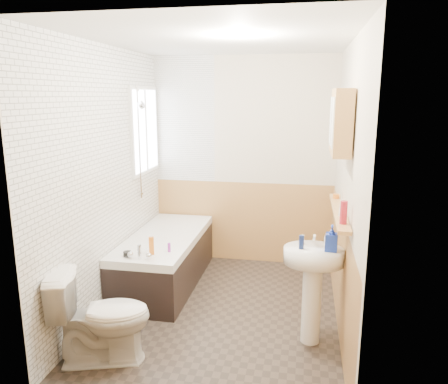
{
  "coord_description": "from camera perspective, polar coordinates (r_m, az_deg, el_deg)",
  "views": [
    {
      "loc": [
        0.74,
        -3.8,
        2.04
      ],
      "look_at": [
        0.0,
        0.15,
        1.15
      ],
      "focal_mm": 35.0,
      "sensor_mm": 36.0,
      "label": 1
    }
  ],
  "objects": [
    {
      "name": "foam_can",
      "position": [
        3.39,
        15.36,
        -2.6
      ],
      "size": [
        0.06,
        0.06,
        0.18
      ],
      "primitive_type": "cylinder",
      "rotation": [
        0.0,
        0.0,
        0.2
      ],
      "color": "maroon",
      "rests_on": "pine_shelf"
    },
    {
      "name": "tile_cladding_left",
      "position": [
        4.29,
        -14.83,
        1.46
      ],
      "size": [
        0.01,
        2.8,
        2.5
      ],
      "primitive_type": "cube",
      "color": "white",
      "rests_on": "wall_left"
    },
    {
      "name": "pine_shelf",
      "position": [
        3.82,
        14.79,
        -2.46
      ],
      "size": [
        0.1,
        1.23,
        0.03
      ],
      "primitive_type": "cube",
      "color": "tan",
      "rests_on": "wall_right"
    },
    {
      "name": "orange_bottle",
      "position": [
        4.29,
        -7.18,
        -7.2
      ],
      "size": [
        0.04,
        0.04,
        0.09
      ],
      "primitive_type": "cylinder",
      "rotation": [
        0.0,
        0.0,
        -0.25
      ],
      "color": "purple",
      "rests_on": "bathtub"
    },
    {
      "name": "wall_back",
      "position": [
        5.32,
        2.51,
        3.95
      ],
      "size": [
        2.2,
        0.02,
        2.5
      ],
      "primitive_type": "cube",
      "color": "beige",
      "rests_on": "ground"
    },
    {
      "name": "blue_gel",
      "position": [
        4.23,
        -9.46,
        -6.95
      ],
      "size": [
        0.06,
        0.05,
        0.17
      ],
      "primitive_type": "cube",
      "rotation": [
        0.0,
        0.0,
        0.35
      ],
      "color": "orange",
      "rests_on": "bathtub"
    },
    {
      "name": "wainscot_right",
      "position": [
        4.11,
        14.9,
        -9.94
      ],
      "size": [
        0.01,
        2.8,
        1.0
      ],
      "primitive_type": "cube",
      "color": "tan",
      "rests_on": "wall_right"
    },
    {
      "name": "tile_return_back",
      "position": [
        5.39,
        -5.23,
        9.38
      ],
      "size": [
        0.75,
        0.01,
        1.5
      ],
      "primitive_type": "cube",
      "color": "white",
      "rests_on": "wall_back"
    },
    {
      "name": "clear_bottle",
      "position": [
        3.58,
        10.07,
        -6.47
      ],
      "size": [
        0.05,
        0.05,
        0.11
      ],
      "primitive_type": "cylinder",
      "rotation": [
        0.0,
        0.0,
        0.24
      ],
      "color": "navy",
      "rests_on": "sink"
    },
    {
      "name": "wall_right",
      "position": [
        3.9,
        15.84,
        0.31
      ],
      "size": [
        0.02,
        2.8,
        2.5
      ],
      "primitive_type": "cube",
      "color": "beige",
      "rests_on": "ground"
    },
    {
      "name": "sink",
      "position": [
        3.72,
        11.51,
        -10.66
      ],
      "size": [
        0.49,
        0.39,
        0.94
      ],
      "rotation": [
        0.0,
        0.0,
        -0.06
      ],
      "color": "white",
      "rests_on": "floor"
    },
    {
      "name": "ceiling",
      "position": [
        3.89,
        -0.43,
        19.28
      ],
      "size": [
        2.8,
        2.8,
        0.0
      ],
      "primitive_type": "plane",
      "rotation": [
        3.14,
        0.0,
        0.0
      ],
      "color": "white",
      "rests_on": "ground"
    },
    {
      "name": "wall_front",
      "position": [
        2.62,
        -6.33,
        -5.16
      ],
      "size": [
        2.2,
        0.02,
        2.5
      ],
      "primitive_type": "cube",
      "color": "beige",
      "rests_on": "ground"
    },
    {
      "name": "shower_riser",
      "position": [
        4.86,
        -10.97,
        7.48
      ],
      "size": [
        0.11,
        0.08,
        1.23
      ],
      "color": "silver",
      "rests_on": "wall_left"
    },
    {
      "name": "floor",
      "position": [
        4.37,
        -0.38,
        -15.31
      ],
      "size": [
        2.8,
        2.8,
        0.0
      ],
      "primitive_type": "plane",
      "color": "#2B231E",
      "rests_on": "ground"
    },
    {
      "name": "cream_jar",
      "position": [
        4.25,
        -12.52,
        -7.9
      ],
      "size": [
        0.09,
        0.09,
        0.05
      ],
      "primitive_type": "cylinder",
      "rotation": [
        0.0,
        0.0,
        0.23
      ],
      "color": "black",
      "rests_on": "bathtub"
    },
    {
      "name": "wall_left",
      "position": [
        4.3,
        -15.1,
        1.47
      ],
      "size": [
        0.02,
        2.8,
        2.5
      ],
      "primitive_type": "cube",
      "color": "beige",
      "rests_on": "ground"
    },
    {
      "name": "bathtub",
      "position": [
        4.9,
        -7.67,
        -8.55
      ],
      "size": [
        0.7,
        1.66,
        0.7
      ],
      "color": "black",
      "rests_on": "floor"
    },
    {
      "name": "window",
      "position": [
        5.09,
        -10.24,
        7.92
      ],
      "size": [
        0.03,
        0.79,
        0.99
      ],
      "color": "white",
      "rests_on": "wall_left"
    },
    {
      "name": "toilet",
      "position": [
        3.63,
        -15.72,
        -15.42
      ],
      "size": [
        0.84,
        0.62,
        0.74
      ],
      "primitive_type": "imported",
      "rotation": [
        0.0,
        0.0,
        1.87
      ],
      "color": "white",
      "rests_on": "floor"
    },
    {
      "name": "black_jar",
      "position": [
        4.22,
        14.43,
        -0.53
      ],
      "size": [
        0.07,
        0.07,
        0.04
      ],
      "primitive_type": "cylinder",
      "rotation": [
        0.0,
        0.0,
        -0.24
      ],
      "color": "orange",
      "rests_on": "pine_shelf"
    },
    {
      "name": "soap_bottle",
      "position": [
        3.59,
        13.84,
        -6.73
      ],
      "size": [
        0.12,
        0.22,
        0.1
      ],
      "primitive_type": "imported",
      "rotation": [
        0.0,
        0.0,
        -0.11
      ],
      "color": "#19339E",
      "rests_on": "sink"
    },
    {
      "name": "wainscot_back",
      "position": [
        5.46,
        2.4,
        -3.89
      ],
      "size": [
        2.2,
        0.01,
        1.0
      ],
      "primitive_type": "cube",
      "color": "tan",
      "rests_on": "wall_back"
    },
    {
      "name": "green_bottle",
      "position": [
        3.6,
        15.11,
        -1.4
      ],
      "size": [
        0.05,
        0.05,
        0.21
      ],
      "primitive_type": "cone",
      "rotation": [
        0.0,
        0.0,
        0.33
      ],
      "color": "silver",
      "rests_on": "pine_shelf"
    },
    {
      "name": "medicine_cabinet",
      "position": [
        3.69,
        15.02,
        8.82
      ],
      "size": [
        0.15,
        0.58,
        0.53
      ],
      "color": "tan",
      "rests_on": "wall_right"
    },
    {
      "name": "wainscot_front",
      "position": [
        2.95,
        -5.83,
        -19.02
      ],
      "size": [
        2.2,
        0.01,
        1.0
      ],
      "primitive_type": "cube",
      "color": "tan",
      "rests_on": "wall_front"
    }
  ]
}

